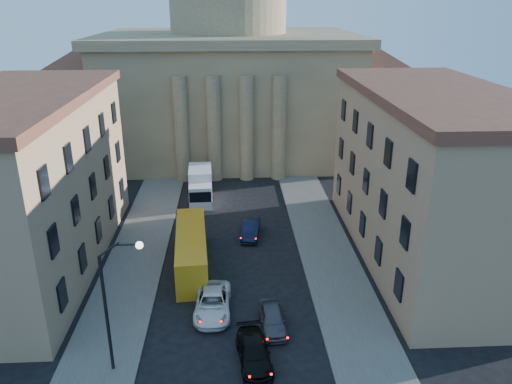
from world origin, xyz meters
TOP-DOWN VIEW (x-y plane):
  - sidewalk_left at (-8.50, 18.00)m, footprint 5.00×60.00m
  - sidewalk_right at (8.50, 18.00)m, footprint 5.00×60.00m
  - church at (0.00, 55.47)m, footprint 68.02×28.76m
  - building_left at (-17.00, 22.00)m, footprint 11.60×26.60m
  - building_right at (17.00, 22.00)m, footprint 11.60×26.60m
  - street_lamp at (-6.97, 8.00)m, footprint 2.62×0.44m
  - car_left_mid at (-1.52, 13.84)m, footprint 2.67×5.62m
  - car_right_mid at (1.22, 8.36)m, footprint 2.48×4.99m
  - car_right_far at (2.67, 11.74)m, footprint 1.90×4.32m
  - car_right_distant at (1.78, 26.21)m, footprint 2.14×4.67m
  - city_bus at (-3.50, 20.72)m, footprint 3.29×11.05m
  - box_truck at (-3.50, 35.87)m, footprint 2.80×6.52m

SIDE VIEW (x-z plane):
  - sidewalk_left at x=-8.50m, z-range 0.00..0.15m
  - sidewalk_right at x=8.50m, z-range 0.00..0.15m
  - car_right_mid at x=1.22m, z-range 0.00..1.40m
  - car_right_far at x=2.67m, z-range 0.00..1.45m
  - car_right_distant at x=1.78m, z-range 0.00..1.48m
  - car_left_mid at x=-1.52m, z-range 0.00..1.55m
  - city_bus at x=-3.50m, z-range 0.11..3.19m
  - box_truck at x=-3.50m, z-range -0.09..3.43m
  - street_lamp at x=-6.97m, z-range 0.87..9.70m
  - building_left at x=-17.00m, z-range 0.07..14.77m
  - building_right at x=17.00m, z-range 0.07..14.77m
  - church at x=0.00m, z-range -6.42..30.18m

